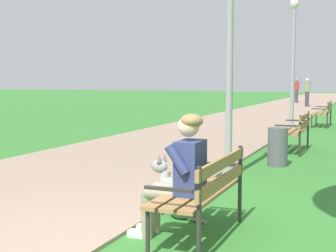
% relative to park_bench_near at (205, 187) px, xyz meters
% --- Properties ---
extents(paved_path, '(4.28, 60.00, 0.04)m').
position_rel_park_bench_near_xyz_m(paved_path, '(-2.92, 23.04, -0.49)').
color(paved_path, gray).
rests_on(paved_path, ground).
extents(park_bench_near, '(0.55, 1.50, 0.85)m').
position_rel_park_bench_near_xyz_m(park_bench_near, '(0.00, 0.00, 0.00)').
color(park_bench_near, olive).
rests_on(park_bench_near, ground).
extents(park_bench_mid, '(0.55, 1.50, 0.85)m').
position_rel_park_bench_near_xyz_m(park_bench_mid, '(-0.01, 6.30, 0.00)').
color(park_bench_mid, olive).
rests_on(park_bench_mid, ground).
extents(park_bench_far, '(0.55, 1.50, 0.85)m').
position_rel_park_bench_near_xyz_m(park_bench_far, '(0.02, 12.52, 0.00)').
color(park_bench_far, olive).
rests_on(park_bench_far, ground).
extents(person_seated_on_near_bench, '(0.74, 0.49, 1.25)m').
position_rel_park_bench_near_xyz_m(person_seated_on_near_bench, '(-0.21, -0.14, 0.17)').
color(person_seated_on_near_bench, gray).
rests_on(person_seated_on_near_bench, ground).
extents(dog_grey, '(0.81, 0.42, 0.71)m').
position_rel_park_bench_near_xyz_m(dog_grey, '(-0.55, 0.58, -0.25)').
color(dog_grey, gray).
rests_on(dog_grey, ground).
extents(lamp_post_near, '(0.24, 0.24, 4.04)m').
position_rel_park_bench_near_xyz_m(lamp_post_near, '(-0.59, 2.95, 1.58)').
color(lamp_post_near, gray).
rests_on(lamp_post_near, ground).
extents(lamp_post_mid, '(0.24, 0.24, 3.87)m').
position_rel_park_bench_near_xyz_m(lamp_post_mid, '(-0.60, 9.63, 1.49)').
color(lamp_post_mid, gray).
rests_on(lamp_post_mid, ground).
extents(litter_bin, '(0.36, 0.36, 0.70)m').
position_rel_park_bench_near_xyz_m(litter_bin, '(-0.06, 4.38, -0.16)').
color(litter_bin, '#515156').
rests_on(litter_bin, ground).
extents(pedestrian_distant, '(0.32, 0.22, 1.65)m').
position_rel_park_bench_near_xyz_m(pedestrian_distant, '(-1.91, 24.10, 0.33)').
color(pedestrian_distant, '#383842').
rests_on(pedestrian_distant, ground).
extents(pedestrian_further_distant, '(0.32, 0.22, 1.65)m').
position_rel_park_bench_near_xyz_m(pedestrian_further_distant, '(-3.16, 28.76, 0.33)').
color(pedestrian_further_distant, '#383842').
rests_on(pedestrian_further_distant, ground).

